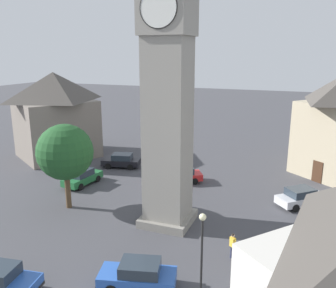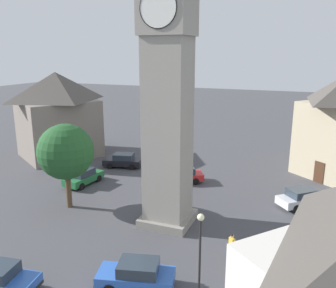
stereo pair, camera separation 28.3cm
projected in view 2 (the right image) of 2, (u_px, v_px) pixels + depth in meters
name	position (u px, v px, depth m)	size (l,w,h in m)	color
ground_plane	(168.00, 222.00, 26.31)	(200.00, 200.00, 0.00)	#424247
clock_tower	(168.00, 27.00, 22.84)	(4.31, 4.31, 23.62)	gray
car_blue_kerb	(137.00, 275.00, 18.81)	(4.42, 2.70, 1.53)	#2D5BB7
car_silver_kerb	(302.00, 198.00, 28.81)	(4.21, 4.00, 1.53)	silver
car_red_corner	(83.00, 177.00, 33.70)	(2.17, 4.30, 1.53)	#236B38
car_black_far	(123.00, 160.00, 38.75)	(4.41, 2.61, 1.53)	black
car_green_alley	(182.00, 175.00, 34.18)	(4.41, 3.57, 1.53)	red
pedestrian	(232.00, 244.00, 21.34)	(0.45, 0.40, 1.69)	#2D3351
tree	(66.00, 152.00, 27.75)	(4.43, 4.43, 6.90)	brown
building_corner_back	(58.00, 114.00, 42.03)	(11.07, 11.39, 10.06)	slate
lamp_post	(200.00, 241.00, 17.68)	(0.36, 0.36, 4.56)	black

